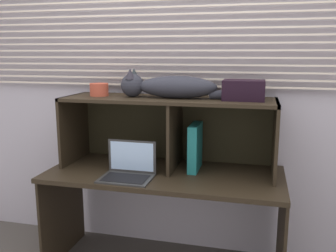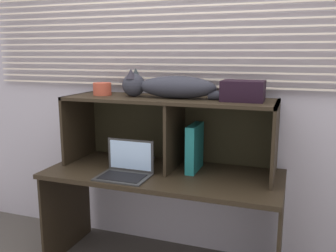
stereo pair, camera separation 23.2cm
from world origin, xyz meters
The scene contains 9 objects.
back_panel_with_blinds centered at (0.00, 0.55, 1.26)m, with size 4.40×0.08×2.50m.
desk centered at (0.00, 0.18, 0.57)m, with size 1.55×0.67×0.70m.
hutch_shelf_unit centered at (0.01, 0.32, 1.04)m, with size 1.42×0.43×0.48m.
cat centered at (0.01, 0.28, 1.26)m, with size 0.94×0.17×0.19m.
laptop centered at (-0.20, 0.03, 0.75)m, with size 0.32×0.24×0.22m.
binder_upright centered at (0.19, 0.28, 0.86)m, with size 0.06×0.25×0.31m, color #1D7575.
book_stack centered at (-0.22, 0.28, 0.73)m, with size 0.15×0.25×0.05m.
small_basket centered at (-0.49, 0.28, 1.23)m, with size 0.13×0.13×0.09m, color #BB4A34.
storage_box centered at (0.49, 0.28, 1.25)m, with size 0.26×0.19×0.13m, color black.
Camera 2 is at (0.81, -2.00, 1.48)m, focal length 39.21 mm.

